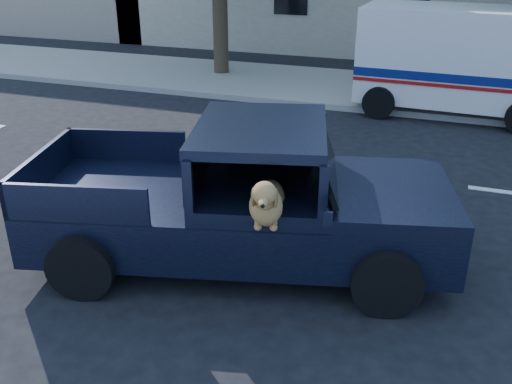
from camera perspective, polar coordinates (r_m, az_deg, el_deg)
ground at (r=7.94m, az=-3.55°, el=-5.85°), size 120.00×120.00×0.00m
far_sidewalk at (r=16.21m, az=9.34°, el=10.18°), size 60.00×4.00×0.15m
lane_stripes at (r=10.50m, az=13.96°, el=1.37°), size 21.60×0.14×0.01m
pickup_truck at (r=7.43m, az=-2.19°, el=-2.48°), size 5.62×3.33×1.89m
mail_truck at (r=14.47m, az=19.12°, el=11.56°), size 4.60×2.46×2.47m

